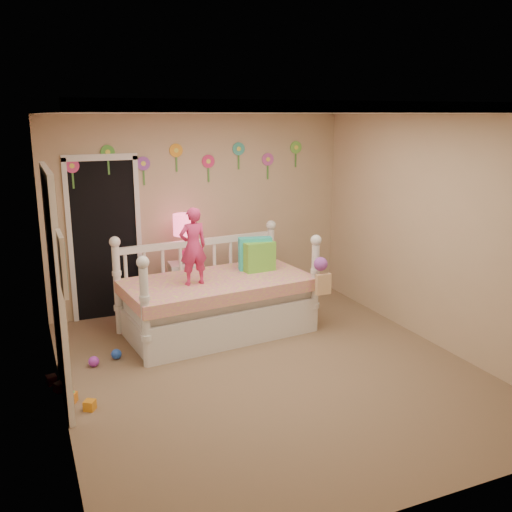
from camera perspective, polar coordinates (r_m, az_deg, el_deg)
name	(u,v)px	position (r m, az deg, el deg)	size (l,w,h in m)	color
floor	(270,370)	(5.86, 1.43, -11.45)	(4.00, 4.50, 0.01)	#7F684C
ceiling	(272,107)	(5.28, 1.61, 14.90)	(4.00, 4.50, 0.01)	white
back_wall	(200,210)	(7.49, -5.68, 4.63)	(4.00, 0.01, 2.60)	tan
left_wall	(52,267)	(4.96, -20.00, -1.08)	(0.01, 4.50, 2.60)	tan
right_wall	(436,230)	(6.50, 17.79, 2.55)	(0.01, 4.50, 2.60)	tan
crown_molding	(272,110)	(5.28, 1.61, 14.57)	(4.00, 4.50, 0.06)	white
daybed	(217,284)	(6.63, -4.00, -2.84)	(2.20, 1.18, 1.19)	white
pillow_turquoise	(255,254)	(6.93, -0.09, 0.25)	(0.40, 0.14, 0.40)	#2AD2C8
pillow_lime	(260,257)	(6.86, 0.37, -0.08)	(0.38, 0.14, 0.36)	#6FCD3E
child	(193,246)	(6.30, -6.40, 0.98)	(0.32, 0.21, 0.88)	#DA316F
nightstand	(187,289)	(7.31, -7.05, -3.32)	(0.42, 0.32, 0.70)	white
table_lamp	(185,231)	(7.12, -7.23, 2.55)	(0.29, 0.29, 0.63)	#E21E70
closet_doorway	(105,238)	(7.26, -15.05, 1.77)	(0.90, 0.04, 2.07)	black
flower_decals	(193,162)	(7.37, -6.45, 9.47)	(3.40, 0.02, 0.50)	#B2668C
mirror_closet	(57,286)	(5.32, -19.55, -2.86)	(0.07, 1.30, 2.10)	white
wall_picture	(62,264)	(4.03, -19.07, -0.73)	(0.05, 0.34, 0.42)	white
hanging_bag	(321,277)	(6.47, 6.62, -2.14)	(0.20, 0.16, 0.36)	beige
toy_scatter	(88,379)	(5.77, -16.67, -11.89)	(0.80, 1.30, 0.11)	#996666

